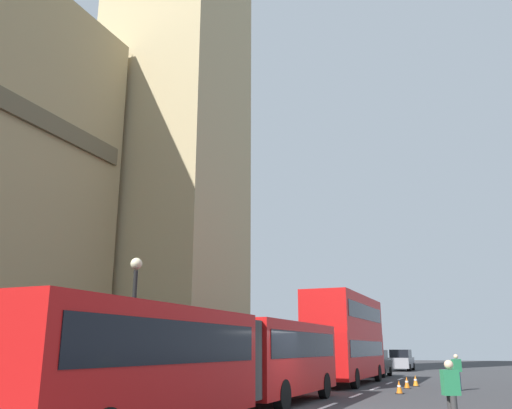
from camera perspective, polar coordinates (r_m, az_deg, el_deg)
name	(u,v)px	position (r m, az deg, el deg)	size (l,w,h in m)	color
lane_centre_marking	(328,406)	(20.18, 7.74, -20.64)	(39.00, 0.16, 0.01)	silver
articulated_bus	(223,356)	(16.63, -3.55, -15.93)	(17.26, 2.54, 2.90)	red
double_decker_bus	(346,335)	(31.99, 9.64, -13.65)	(10.15, 2.54, 4.90)	red
sedan_lead	(375,363)	(40.84, 12.61, -16.32)	(4.40, 1.86, 1.85)	black
sedan_trailing	(401,360)	(51.91, 15.36, -15.83)	(4.40, 1.86, 1.85)	gray
traffic_cone_west	(399,387)	(25.94, 15.13, -18.42)	(0.36, 0.36, 0.58)	black
traffic_cone_middle	(407,383)	(29.41, 15.90, -17.92)	(0.36, 0.36, 0.58)	black
traffic_cone_east	(416,381)	(31.19, 16.76, -17.67)	(0.36, 0.36, 0.58)	black
street_lamp	(133,318)	(20.40, -13.06, -11.75)	(0.44, 0.44, 5.27)	black
pedestrian_near_cones	(451,393)	(14.53, 20.24, -18.48)	(0.39, 0.46, 1.69)	#333333
pedestrian_by_kerb	(457,371)	(28.72, 20.79, -16.35)	(0.41, 0.47, 1.69)	#262D4C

